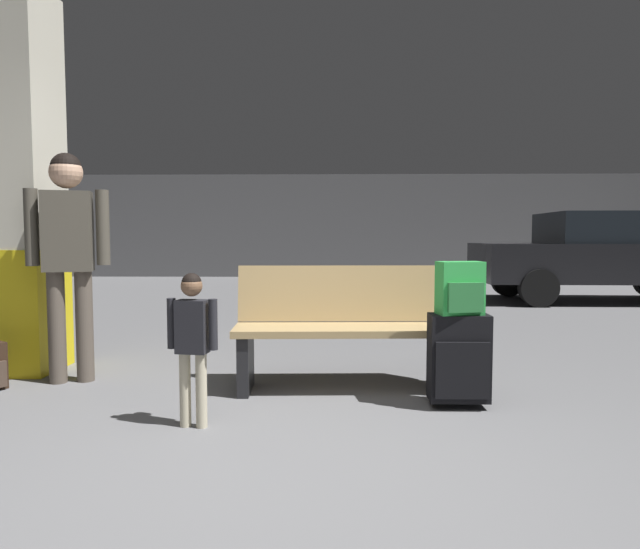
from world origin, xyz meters
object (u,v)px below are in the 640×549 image
Objects in this scene: parked_car_side at (603,254)px; suitcase at (459,358)px; backpack_bright at (460,289)px; bench at (346,328)px; adult at (68,242)px; structural_pillar at (18,185)px; child at (192,333)px.

suitcase is at bearing -122.46° from parked_car_side.
backpack_bright is 0.08× the size of parked_car_side.
adult is at bearing 176.68° from bench.
parked_car_side is at bearing 57.55° from backpack_bright.
backpack_bright is 2.87m from adult.
bench is 0.91m from backpack_bright.
parked_car_side is at bearing 39.28° from adult.
structural_pillar is 1.89× the size of bench.
suitcase is at bearing 164.49° from backpack_bright.
adult is at bearing 168.51° from suitcase.
child reaches higher than suitcase.
parked_car_side is (7.14, 5.03, -0.72)m from structural_pillar.
suitcase is 7.07m from parked_car_side.
child is 0.52× the size of adult.
structural_pillar is 2.39m from child.
structural_pillar is 8.77m from parked_car_side.
backpack_bright reaches higher than child.
structural_pillar reaches higher than adult.
suitcase is at bearing 14.04° from child.
backpack_bright is (0.72, -0.45, 0.33)m from bench.
child is (1.74, -1.33, -0.97)m from structural_pillar.
adult is (0.56, -0.35, -0.46)m from structural_pillar.
suitcase is 0.45m from backpack_bright.
suitcase is at bearing -11.49° from adult.
suitcase is 1.69m from child.
backpack_bright reaches higher than suitcase.
suitcase is 0.67× the size of child.
structural_pillar reaches higher than bench.
child is (-1.63, -0.41, -0.22)m from backpack_bright.
suitcase is 0.15× the size of parked_car_side.
bench is 2.17m from adult.
adult is at bearing -140.72° from parked_car_side.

